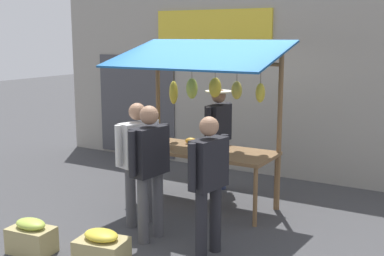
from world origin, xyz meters
The scene contains 9 objects.
ground_plane centered at (0.00, 0.00, 0.00)m, with size 40.00×40.00×0.00m, color #424244.
street_backdrop centered at (0.06, -2.20, 1.70)m, with size 9.00×0.30×3.40m.
market_stall centered at (0.02, -0.04, 1.55)m, with size 2.50×1.46×2.50m.
vendor_with_sunhat centered at (0.12, -0.75, 1.02)m, with size 0.44×0.72×1.72m.
shopper_in_striped_shirt centered at (-0.07, 1.46, 1.01)m, with size 0.27×0.72×1.72m.
shopper_with_shopping_bag centered at (0.36, 1.11, 0.98)m, with size 0.36×0.69×1.68m.
shopper_with_ponytail centered at (-0.92, 1.49, 0.96)m, with size 0.29×0.70×1.66m.
produce_crate_near centered at (0.93, 2.50, 0.19)m, with size 0.57×0.40×0.42m.
produce_crate_side centered at (0.04, 2.28, 0.18)m, with size 0.62×0.48×0.39m.
Camera 1 is at (-3.54, 6.37, 2.57)m, focal length 46.65 mm.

